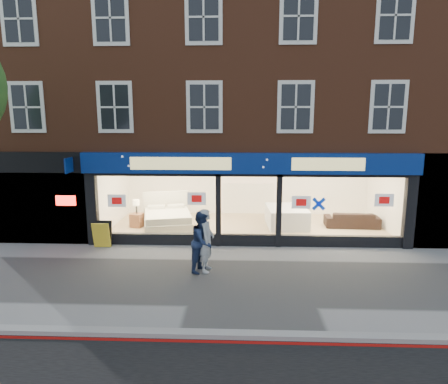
# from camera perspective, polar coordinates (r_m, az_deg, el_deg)

# --- Properties ---
(ground) EXTENTS (120.00, 120.00, 0.00)m
(ground) POSITION_cam_1_polar(r_m,az_deg,el_deg) (11.41, 3.77, -12.53)
(ground) COLOR gray
(ground) RESTS_ON ground
(kerb_line) EXTENTS (60.00, 0.10, 0.01)m
(kerb_line) POSITION_cam_1_polar(r_m,az_deg,el_deg) (8.65, 4.31, -20.68)
(kerb_line) COLOR #8C0A07
(kerb_line) RESTS_ON ground
(kerb_stone) EXTENTS (60.00, 0.25, 0.12)m
(kerb_stone) POSITION_cam_1_polar(r_m,az_deg,el_deg) (8.79, 4.27, -19.69)
(kerb_stone) COLOR gray
(kerb_stone) RESTS_ON ground
(showroom_floor) EXTENTS (11.00, 4.50, 0.10)m
(showroom_floor) POSITION_cam_1_polar(r_m,az_deg,el_deg) (16.34, 3.31, -5.04)
(showroom_floor) COLOR tan
(showroom_floor) RESTS_ON ground
(building) EXTENTS (19.00, 8.26, 10.30)m
(building) POSITION_cam_1_polar(r_m,az_deg,el_deg) (17.53, 3.41, 17.88)
(building) COLOR brown
(building) RESTS_ON ground
(display_bed) EXTENTS (2.34, 2.63, 1.28)m
(display_bed) POSITION_cam_1_polar(r_m,az_deg,el_deg) (16.25, -8.09, -3.74)
(display_bed) COLOR silver
(display_bed) RESTS_ON showroom_floor
(bedside_table) EXTENTS (0.55, 0.55, 0.55)m
(bedside_table) POSITION_cam_1_polar(r_m,az_deg,el_deg) (16.50, -12.32, -3.96)
(bedside_table) COLOR brown
(bedside_table) RESTS_ON showroom_floor
(mattress_stack) EXTENTS (1.66, 2.04, 0.77)m
(mattress_stack) POSITION_cam_1_polar(r_m,az_deg,el_deg) (16.45, 8.91, -3.49)
(mattress_stack) COLOR silver
(mattress_stack) RESTS_ON showroom_floor
(sofa) EXTENTS (2.16, 0.93, 0.62)m
(sofa) POSITION_cam_1_polar(r_m,az_deg,el_deg) (16.93, 17.79, -3.73)
(sofa) COLOR black
(sofa) RESTS_ON showroom_floor
(a_board) EXTENTS (0.61, 0.39, 0.92)m
(a_board) POSITION_cam_1_polar(r_m,az_deg,el_deg) (14.58, -16.99, -5.81)
(a_board) COLOR yellow
(a_board) RESTS_ON ground
(pedestrian_grey) EXTENTS (0.51, 0.72, 1.88)m
(pedestrian_grey) POSITION_cam_1_polar(r_m,az_deg,el_deg) (11.76, -2.54, -6.90)
(pedestrian_grey) COLOR #ACAFB4
(pedestrian_grey) RESTS_ON ground
(pedestrian_blue) EXTENTS (0.98, 1.08, 1.82)m
(pedestrian_blue) POSITION_cam_1_polar(r_m,az_deg,el_deg) (11.76, -3.03, -7.05)
(pedestrian_blue) COLOR #1A2649
(pedestrian_blue) RESTS_ON ground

